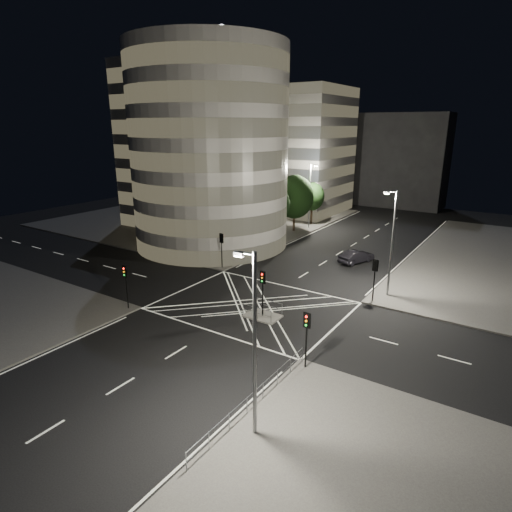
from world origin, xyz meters
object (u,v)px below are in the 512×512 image
Objects in this scene: street_lamp_left_far at (310,194)px; traffic_signal_fl at (222,244)px; sedan at (356,256)px; street_lamp_left_near at (243,213)px; street_lamp_right_far at (392,240)px; central_island at (263,316)px; traffic_signal_nl at (126,279)px; traffic_signal_island at (263,285)px; traffic_signal_fr at (375,273)px; street_lamp_right_near at (254,341)px; traffic_signal_nr at (307,330)px.

traffic_signal_fl is at bearing -88.43° from street_lamp_left_far.
street_lamp_left_near is at bearing 44.58° from sedan.
street_lamp_right_far is 2.13× the size of sedan.
sedan is (12.63, 5.38, -4.77)m from street_lamp_left_near.
central_island is 33.95m from street_lamp_left_far.
traffic_signal_nl is 1.00× the size of traffic_signal_island.
traffic_signal_fr is at bearing 50.67° from central_island.
street_lamp_right_far reaches higher than traffic_signal_fr.
central_island is at bearing -129.33° from traffic_signal_fr.
street_lamp_right_far reaches higher than traffic_signal_island.
traffic_signal_fl is at bearing 131.24° from street_lamp_right_near.
street_lamp_left_far is at bearing 116.36° from traffic_signal_nr.
street_lamp_left_far is 1.00× the size of street_lamp_right_near.
traffic_signal_nr is 0.40× the size of street_lamp_left_near.
street_lamp_right_near reaches higher than traffic_signal_fl.
street_lamp_left_near is 2.13× the size of sedan.
traffic_signal_island is at bearing 26.14° from traffic_signal_nl.
traffic_signal_fr is at bearing 0.00° from traffic_signal_fl.
traffic_signal_nl is 0.40× the size of street_lamp_left_near.
central_island is 0.30× the size of street_lamp_right_far.
traffic_signal_fr is 10.73m from traffic_signal_island.
central_island is at bearing -70.05° from street_lamp_left_far.
traffic_signal_fr is 1.00× the size of traffic_signal_island.
traffic_signal_island is 0.85× the size of sedan.
traffic_signal_fr is 0.40× the size of street_lamp_left_far.
traffic_signal_island is 0.40× the size of street_lamp_left_near.
street_lamp_right_near is 2.13× the size of sedan.
traffic_signal_island is at bearing -49.73° from street_lamp_left_near.
street_lamp_right_near is 32.35m from sedan.
traffic_signal_nr is 1.00× the size of traffic_signal_island.
sedan is (11.99, 10.58, -2.14)m from traffic_signal_fl.
street_lamp_right_near is at bearing -90.00° from street_lamp_right_far.
street_lamp_right_near is (7.44, -12.50, 2.63)m from traffic_signal_island.
traffic_signal_nl is at bearing -90.00° from traffic_signal_fl.
traffic_signal_nr is (17.60, 0.00, 0.00)m from traffic_signal_nl.
street_lamp_left_far is at bearing 131.94° from street_lamp_right_far.
central_island is 18.93m from sedan.
traffic_signal_nr is at bearing -37.69° from traffic_signal_fl.
traffic_signal_nl is at bearing 85.12° from sedan.
traffic_signal_fr is (17.60, 0.00, 0.00)m from traffic_signal_fl.
traffic_signal_nl is 1.00× the size of traffic_signal_nr.
street_lamp_right_far is (18.87, -21.00, 0.00)m from street_lamp_left_far.
street_lamp_right_far is at bearing -48.06° from street_lamp_left_far.
street_lamp_right_far is at bearing 6.88° from traffic_signal_fl.
traffic_signal_island is (10.80, 5.30, 0.00)m from traffic_signal_nl.
street_lamp_right_far reaches higher than traffic_signal_nl.
sedan is at bearing 86.38° from traffic_signal_island.
central_island is 0.30× the size of street_lamp_left_far.
street_lamp_left_far is (-18.24, 36.80, 2.63)m from traffic_signal_nr.
traffic_signal_nl is 0.40× the size of street_lamp_right_near.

